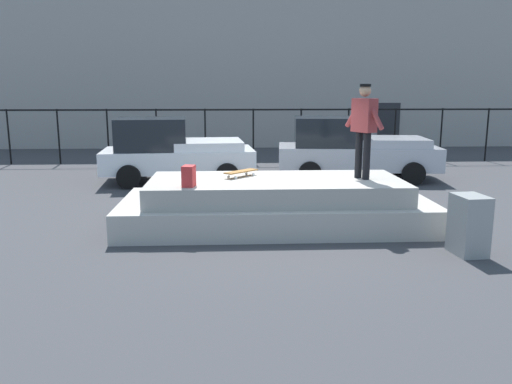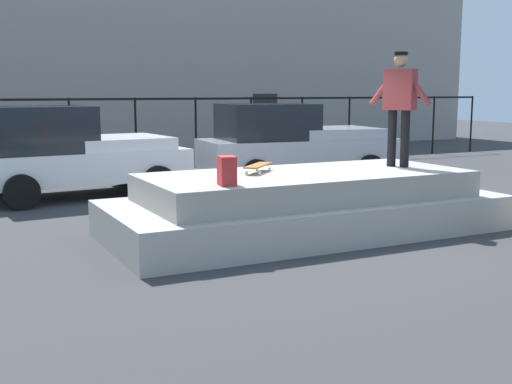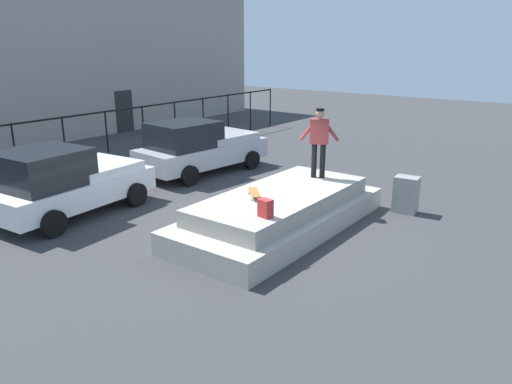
{
  "view_description": "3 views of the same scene",
  "coord_description": "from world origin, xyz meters",
  "px_view_note": "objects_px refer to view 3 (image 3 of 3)",
  "views": [
    {
      "loc": [
        -0.83,
        -10.17,
        2.61
      ],
      "look_at": [
        -0.29,
        0.51,
        0.47
      ],
      "focal_mm": 36.2,
      "sensor_mm": 36.0,
      "label": 1
    },
    {
      "loc": [
        -4.93,
        -8.62,
        2.1
      ],
      "look_at": [
        -0.17,
        0.84,
        0.45
      ],
      "focal_mm": 45.58,
      "sensor_mm": 36.0,
      "label": 2
    },
    {
      "loc": [
        -9.28,
        -6.63,
        4.35
      ],
      "look_at": [
        0.05,
        0.33,
        0.77
      ],
      "focal_mm": 34.79,
      "sensor_mm": 36.0,
      "label": 3
    }
  ],
  "objects_px": {
    "skateboard": "(255,193)",
    "backpack": "(265,208)",
    "skateboarder": "(319,138)",
    "utility_box": "(406,195)",
    "car_white_pickup_near": "(64,181)",
    "car_silver_pickup_mid": "(199,147)"
  },
  "relations": [
    {
      "from": "car_silver_pickup_mid",
      "to": "skateboard",
      "type": "bearing_deg",
      "value": -124.69
    },
    {
      "from": "car_white_pickup_near",
      "to": "car_silver_pickup_mid",
      "type": "distance_m",
      "value": 5.2
    },
    {
      "from": "backpack",
      "to": "utility_box",
      "type": "relative_size",
      "value": 0.39
    },
    {
      "from": "skateboard",
      "to": "car_silver_pickup_mid",
      "type": "bearing_deg",
      "value": 55.31
    },
    {
      "from": "car_white_pickup_near",
      "to": "car_silver_pickup_mid",
      "type": "height_order",
      "value": "car_white_pickup_near"
    },
    {
      "from": "skateboarder",
      "to": "utility_box",
      "type": "bearing_deg",
      "value": -57.09
    },
    {
      "from": "backpack",
      "to": "utility_box",
      "type": "height_order",
      "value": "backpack"
    },
    {
      "from": "backpack",
      "to": "car_silver_pickup_mid",
      "type": "xyz_separation_m",
      "value": [
        4.3,
        5.83,
        -0.19
      ]
    },
    {
      "from": "skateboard",
      "to": "car_white_pickup_near",
      "type": "distance_m",
      "value": 5.04
    },
    {
      "from": "utility_box",
      "to": "skateboarder",
      "type": "bearing_deg",
      "value": 117.31
    },
    {
      "from": "skateboarder",
      "to": "car_white_pickup_near",
      "type": "bearing_deg",
      "value": 129.77
    },
    {
      "from": "skateboard",
      "to": "car_white_pickup_near",
      "type": "relative_size",
      "value": 0.16
    },
    {
      "from": "skateboard",
      "to": "car_silver_pickup_mid",
      "type": "distance_m",
      "value": 5.9
    },
    {
      "from": "skateboarder",
      "to": "skateboard",
      "type": "relative_size",
      "value": 2.59
    },
    {
      "from": "skateboarder",
      "to": "car_white_pickup_near",
      "type": "xyz_separation_m",
      "value": [
        -4.17,
        5.01,
        -1.07
      ]
    },
    {
      "from": "skateboarder",
      "to": "utility_box",
      "type": "xyz_separation_m",
      "value": [
        1.26,
        -1.94,
        -1.48
      ]
    },
    {
      "from": "skateboarder",
      "to": "car_silver_pickup_mid",
      "type": "height_order",
      "value": "skateboarder"
    },
    {
      "from": "utility_box",
      "to": "skateboard",
      "type": "bearing_deg",
      "value": 142.13
    },
    {
      "from": "backpack",
      "to": "car_white_pickup_near",
      "type": "distance_m",
      "value": 5.75
    },
    {
      "from": "skateboard",
      "to": "backpack",
      "type": "xyz_separation_m",
      "value": [
        -0.95,
        -0.99,
        0.09
      ]
    },
    {
      "from": "backpack",
      "to": "car_white_pickup_near",
      "type": "xyz_separation_m",
      "value": [
        -0.9,
        5.68,
        -0.2
      ]
    },
    {
      "from": "skateboarder",
      "to": "utility_box",
      "type": "relative_size",
      "value": 1.86
    }
  ]
}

